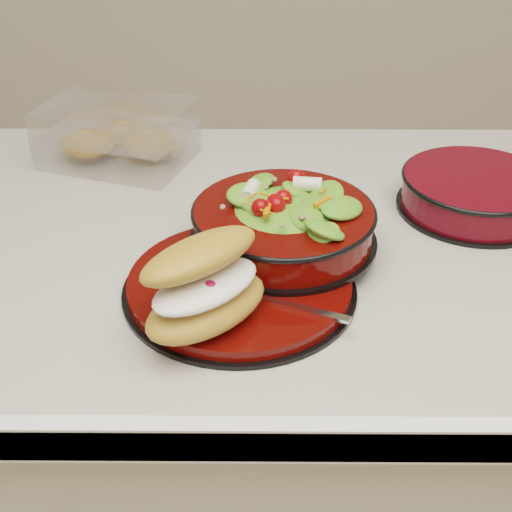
{
  "coord_description": "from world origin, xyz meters",
  "views": [
    {
      "loc": [
        0.02,
        -0.85,
        1.41
      ],
      "look_at": [
        0.01,
        -0.12,
        0.94
      ],
      "focal_mm": 50.0,
      "sensor_mm": 36.0,
      "label": 1
    }
  ],
  "objects_px": {
    "extra_bowl": "(476,191)",
    "island_counter": "(248,454)",
    "dinner_plate": "(240,286)",
    "fork": "(282,304)",
    "pastry_box": "(118,134)",
    "croissant": "(206,285)",
    "salad_bowl": "(283,217)"
  },
  "relations": [
    {
      "from": "island_counter",
      "to": "pastry_box",
      "type": "distance_m",
      "value": 0.59
    },
    {
      "from": "croissant",
      "to": "dinner_plate",
      "type": "bearing_deg",
      "value": 21.65
    },
    {
      "from": "dinner_plate",
      "to": "extra_bowl",
      "type": "distance_m",
      "value": 0.4
    },
    {
      "from": "island_counter",
      "to": "croissant",
      "type": "bearing_deg",
      "value": -100.27
    },
    {
      "from": "croissant",
      "to": "pastry_box",
      "type": "height_order",
      "value": "croissant"
    },
    {
      "from": "dinner_plate",
      "to": "croissant",
      "type": "height_order",
      "value": "croissant"
    },
    {
      "from": "island_counter",
      "to": "fork",
      "type": "distance_m",
      "value": 0.51
    },
    {
      "from": "island_counter",
      "to": "dinner_plate",
      "type": "height_order",
      "value": "dinner_plate"
    },
    {
      "from": "salad_bowl",
      "to": "extra_bowl",
      "type": "bearing_deg",
      "value": 23.92
    },
    {
      "from": "island_counter",
      "to": "fork",
      "type": "height_order",
      "value": "fork"
    },
    {
      "from": "dinner_plate",
      "to": "fork",
      "type": "xyz_separation_m",
      "value": [
        0.05,
        -0.05,
        0.01
      ]
    },
    {
      "from": "croissant",
      "to": "pastry_box",
      "type": "relative_size",
      "value": 0.69
    },
    {
      "from": "salad_bowl",
      "to": "fork",
      "type": "xyz_separation_m",
      "value": [
        -0.0,
        -0.14,
        -0.04
      ]
    },
    {
      "from": "salad_bowl",
      "to": "pastry_box",
      "type": "xyz_separation_m",
      "value": [
        -0.26,
        0.3,
        -0.01
      ]
    },
    {
      "from": "island_counter",
      "to": "dinner_plate",
      "type": "distance_m",
      "value": 0.48
    },
    {
      "from": "extra_bowl",
      "to": "island_counter",
      "type": "bearing_deg",
      "value": -167.66
    },
    {
      "from": "croissant",
      "to": "extra_bowl",
      "type": "distance_m",
      "value": 0.47
    },
    {
      "from": "pastry_box",
      "to": "dinner_plate",
      "type": "bearing_deg",
      "value": -42.85
    },
    {
      "from": "pastry_box",
      "to": "fork",
      "type": "bearing_deg",
      "value": -40.75
    },
    {
      "from": "salad_bowl",
      "to": "pastry_box",
      "type": "bearing_deg",
      "value": 131.81
    },
    {
      "from": "island_counter",
      "to": "croissant",
      "type": "height_order",
      "value": "croissant"
    },
    {
      "from": "dinner_plate",
      "to": "pastry_box",
      "type": "xyz_separation_m",
      "value": [
        -0.21,
        0.38,
        0.03
      ]
    },
    {
      "from": "croissant",
      "to": "pastry_box",
      "type": "xyz_separation_m",
      "value": [
        -0.18,
        0.46,
        -0.02
      ]
    },
    {
      "from": "dinner_plate",
      "to": "fork",
      "type": "distance_m",
      "value": 0.07
    },
    {
      "from": "salad_bowl",
      "to": "fork",
      "type": "relative_size",
      "value": 1.7
    },
    {
      "from": "island_counter",
      "to": "salad_bowl",
      "type": "bearing_deg",
      "value": -47.08
    },
    {
      "from": "extra_bowl",
      "to": "croissant",
      "type": "bearing_deg",
      "value": -142.1
    },
    {
      "from": "dinner_plate",
      "to": "croissant",
      "type": "distance_m",
      "value": 0.1
    },
    {
      "from": "salad_bowl",
      "to": "croissant",
      "type": "distance_m",
      "value": 0.19
    },
    {
      "from": "salad_bowl",
      "to": "pastry_box",
      "type": "relative_size",
      "value": 0.92
    },
    {
      "from": "island_counter",
      "to": "salad_bowl",
      "type": "relative_size",
      "value": 5.04
    },
    {
      "from": "fork",
      "to": "extra_bowl",
      "type": "height_order",
      "value": "extra_bowl"
    }
  ]
}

